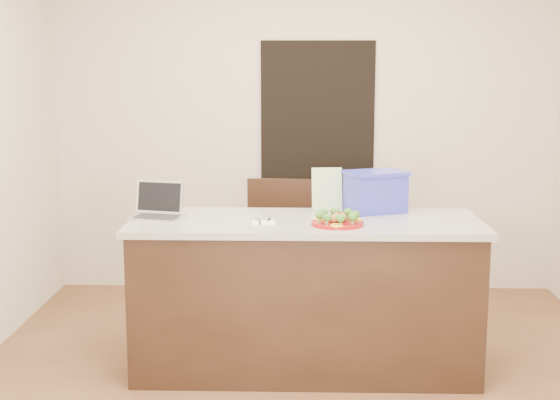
{
  "coord_description": "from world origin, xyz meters",
  "views": [
    {
      "loc": [
        -0.03,
        -4.23,
        1.83
      ],
      "look_at": [
        -0.15,
        0.2,
        1.05
      ],
      "focal_mm": 50.0,
      "sensor_mm": 36.0,
      "label": 1
    }
  ],
  "objects_px": {
    "plate": "(337,223)",
    "yogurt_bottle": "(341,219)",
    "napkin": "(264,223)",
    "laptop": "(158,207)",
    "island": "(305,295)",
    "chair": "(280,245)",
    "blue_box": "(375,191)"
  },
  "relations": [
    {
      "from": "yogurt_bottle",
      "to": "chair",
      "type": "relative_size",
      "value": 0.06
    },
    {
      "from": "blue_box",
      "to": "chair",
      "type": "xyz_separation_m",
      "value": [
        -0.6,
        0.51,
        -0.46
      ]
    },
    {
      "from": "island",
      "to": "yogurt_bottle",
      "type": "xyz_separation_m",
      "value": [
        0.2,
        -0.11,
        0.49
      ]
    },
    {
      "from": "chair",
      "to": "island",
      "type": "bearing_deg",
      "value": -71.63
    },
    {
      "from": "napkin",
      "to": "chair",
      "type": "relative_size",
      "value": 0.13
    },
    {
      "from": "plate",
      "to": "blue_box",
      "type": "height_order",
      "value": "blue_box"
    },
    {
      "from": "napkin",
      "to": "chair",
      "type": "distance_m",
      "value": 0.93
    },
    {
      "from": "island",
      "to": "yogurt_bottle",
      "type": "height_order",
      "value": "yogurt_bottle"
    },
    {
      "from": "laptop",
      "to": "blue_box",
      "type": "height_order",
      "value": "blue_box"
    },
    {
      "from": "plate",
      "to": "yogurt_bottle",
      "type": "height_order",
      "value": "yogurt_bottle"
    },
    {
      "from": "island",
      "to": "chair",
      "type": "relative_size",
      "value": 2.0
    },
    {
      "from": "laptop",
      "to": "chair",
      "type": "height_order",
      "value": "laptop"
    },
    {
      "from": "napkin",
      "to": "laptop",
      "type": "relative_size",
      "value": 0.39
    },
    {
      "from": "plate",
      "to": "napkin",
      "type": "relative_size",
      "value": 2.25
    },
    {
      "from": "plate",
      "to": "blue_box",
      "type": "xyz_separation_m",
      "value": [
        0.25,
        0.4,
        0.12
      ]
    },
    {
      "from": "island",
      "to": "plate",
      "type": "height_order",
      "value": "plate"
    },
    {
      "from": "plate",
      "to": "chair",
      "type": "height_order",
      "value": "chair"
    },
    {
      "from": "island",
      "to": "plate",
      "type": "xyz_separation_m",
      "value": [
        0.18,
        -0.15,
        0.47
      ]
    },
    {
      "from": "napkin",
      "to": "plate",
      "type": "bearing_deg",
      "value": -5.48
    },
    {
      "from": "laptop",
      "to": "plate",
      "type": "bearing_deg",
      "value": 1.98
    },
    {
      "from": "yogurt_bottle",
      "to": "chair",
      "type": "xyz_separation_m",
      "value": [
        -0.38,
        0.87,
        -0.36
      ]
    },
    {
      "from": "chair",
      "to": "yogurt_bottle",
      "type": "bearing_deg",
      "value": -61.14
    },
    {
      "from": "island",
      "to": "laptop",
      "type": "height_order",
      "value": "laptop"
    },
    {
      "from": "island",
      "to": "napkin",
      "type": "bearing_deg",
      "value": -156.69
    },
    {
      "from": "chair",
      "to": "plate",
      "type": "bearing_deg",
      "value": -63.26
    },
    {
      "from": "plate",
      "to": "laptop",
      "type": "relative_size",
      "value": 0.89
    },
    {
      "from": "napkin",
      "to": "laptop",
      "type": "height_order",
      "value": "laptop"
    },
    {
      "from": "plate",
      "to": "napkin",
      "type": "xyz_separation_m",
      "value": [
        -0.42,
        0.04,
        -0.01
      ]
    },
    {
      "from": "plate",
      "to": "yogurt_bottle",
      "type": "distance_m",
      "value": 0.05
    },
    {
      "from": "plate",
      "to": "yogurt_bottle",
      "type": "relative_size",
      "value": 4.49
    },
    {
      "from": "laptop",
      "to": "blue_box",
      "type": "distance_m",
      "value": 1.32
    },
    {
      "from": "plate",
      "to": "yogurt_bottle",
      "type": "xyz_separation_m",
      "value": [
        0.02,
        0.04,
        0.02
      ]
    }
  ]
}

